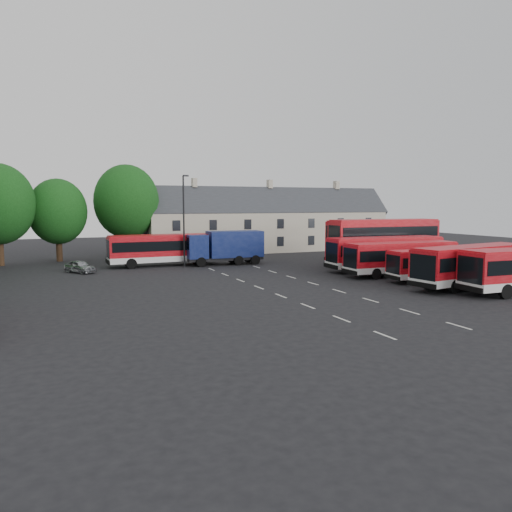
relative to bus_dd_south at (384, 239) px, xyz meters
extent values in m
plane|color=black|center=(-18.12, -9.53, -2.86)|extent=(140.00, 140.00, 0.00)
cube|color=beige|center=(-18.12, -23.53, -2.86)|extent=(0.15, 1.80, 0.01)
cube|color=beige|center=(-18.12, -19.53, -2.86)|extent=(0.15, 1.80, 0.01)
cube|color=beige|center=(-18.12, -15.53, -2.86)|extent=(0.15, 1.80, 0.01)
cube|color=beige|center=(-18.12, -11.53, -2.86)|extent=(0.15, 1.80, 0.01)
cube|color=beige|center=(-18.12, -7.53, -2.86)|extent=(0.15, 1.80, 0.01)
cube|color=beige|center=(-18.12, -3.53, -2.86)|extent=(0.15, 1.80, 0.01)
cube|color=beige|center=(-18.12, 0.47, -2.86)|extent=(0.15, 1.80, 0.01)
cube|color=beige|center=(-18.12, 4.47, -2.86)|extent=(0.15, 1.80, 0.01)
cube|color=beige|center=(-18.12, 8.47, -2.86)|extent=(0.15, 1.80, 0.01)
cube|color=beige|center=(-13.12, -23.53, -2.86)|extent=(0.15, 1.80, 0.01)
cube|color=beige|center=(-13.12, -19.53, -2.86)|extent=(0.15, 1.80, 0.01)
cube|color=beige|center=(-13.12, -15.53, -2.86)|extent=(0.15, 1.80, 0.01)
cube|color=beige|center=(-13.12, -11.53, -2.86)|extent=(0.15, 1.80, 0.01)
cube|color=beige|center=(-13.12, -7.53, -2.86)|extent=(0.15, 1.80, 0.01)
cube|color=beige|center=(-13.12, -3.53, -2.86)|extent=(0.15, 1.80, 0.01)
cube|color=beige|center=(-13.12, 0.47, -2.86)|extent=(0.15, 1.80, 0.01)
cube|color=beige|center=(-13.12, 4.47, -2.86)|extent=(0.15, 1.80, 0.01)
cube|color=beige|center=(-13.12, 8.47, -2.86)|extent=(0.15, 1.80, 0.01)
cylinder|color=black|center=(-38.12, 16.47, -0.85)|extent=(0.70, 0.70, 4.02)
cylinder|color=black|center=(-32.12, 18.47, -1.11)|extent=(0.70, 0.70, 3.50)
ellipsoid|color=#103C10|center=(-32.12, 18.47, 2.95)|extent=(6.60, 6.60, 7.59)
cylinder|color=black|center=(-24.12, 19.47, -0.76)|extent=(0.70, 0.70, 4.20)
ellipsoid|color=#103C10|center=(-24.12, 19.47, 4.11)|extent=(7.92, 7.92, 9.11)
cube|color=beige|center=(-4.12, 20.47, -0.11)|extent=(35.00, 7.00, 5.50)
cube|color=#2D3035|center=(-4.12, 20.47, 2.64)|extent=(35.70, 7.13, 7.13)
cube|color=beige|center=(-15.12, 20.47, 6.60)|extent=(0.60, 0.90, 1.20)
cube|color=beige|center=(-4.12, 20.47, 6.60)|extent=(0.60, 0.90, 1.20)
cube|color=beige|center=(6.88, 20.47, 6.60)|extent=(0.60, 0.90, 1.20)
cylinder|color=black|center=(-4.10, -18.97, -2.32)|extent=(1.10, 0.36, 1.08)
cube|color=silver|center=(-2.30, -14.20, -2.03)|extent=(12.09, 4.35, 0.59)
cube|color=#AF0A14|center=(-2.30, -14.20, -0.69)|extent=(12.09, 4.35, 2.10)
cube|color=black|center=(-2.30, -14.20, -0.63)|extent=(11.63, 4.35, 1.02)
cube|color=#AF0A14|center=(-2.30, -14.20, 0.42)|extent=(11.84, 4.21, 0.13)
cylinder|color=black|center=(-5.87, -15.94, -2.33)|extent=(1.11, 0.45, 1.07)
cylinder|color=black|center=(1.27, -12.46, -2.33)|extent=(1.11, 0.45, 1.07)
cube|color=silver|center=(-2.26, -10.75, -2.18)|extent=(9.90, 2.94, 0.49)
cube|color=#AF0A14|center=(-2.26, -10.75, -1.07)|extent=(9.90, 2.94, 1.73)
cube|color=black|center=(-2.26, -10.75, -1.02)|extent=(9.51, 2.96, 0.84)
cube|color=#AF0A14|center=(-2.26, -10.75, -0.16)|extent=(9.70, 2.83, 0.11)
cylinder|color=black|center=(-5.45, -11.52, -2.42)|extent=(0.90, 0.31, 0.89)
cylinder|color=black|center=(0.93, -9.99, -2.42)|extent=(0.90, 0.31, 0.89)
cube|color=silver|center=(-3.28, -6.79, -2.08)|extent=(11.17, 2.90, 0.55)
cube|color=#AF0A14|center=(-3.28, -6.79, -0.82)|extent=(11.17, 2.90, 1.97)
cube|color=black|center=(-3.28, -6.79, -0.77)|extent=(10.73, 2.95, 0.96)
cube|color=#AF0A14|center=(-3.28, -6.79, 0.21)|extent=(10.95, 2.80, 0.12)
cylinder|color=black|center=(-6.87, -7.80, -2.36)|extent=(1.02, 0.32, 1.01)
cylinder|color=black|center=(0.31, -5.77, -2.36)|extent=(1.02, 0.32, 1.01)
cube|color=silver|center=(-2.47, -3.35, -2.02)|extent=(12.16, 3.53, 0.60)
cube|color=#AF0A14|center=(-2.47, -3.35, -0.65)|extent=(12.16, 3.53, 2.13)
cube|color=black|center=(-2.47, -3.35, -0.60)|extent=(11.69, 3.56, 1.04)
cube|color=#AF0A14|center=(-2.47, -3.35, 0.47)|extent=(11.91, 3.40, 0.13)
cylinder|color=black|center=(-6.39, -4.33, -2.32)|extent=(1.11, 0.38, 1.09)
cylinder|color=black|center=(1.44, -2.38, -2.32)|extent=(1.11, 0.38, 1.09)
cube|color=silver|center=(0.00, 0.00, -2.00)|extent=(12.40, 3.49, 0.61)
cube|color=#AF0A14|center=(0.00, 0.00, 0.17)|extent=(12.40, 3.49, 3.73)
cube|color=black|center=(0.00, 0.00, -0.55)|extent=(11.92, 3.52, 1.06)
cube|color=#AF0A14|center=(0.00, 0.00, 2.10)|extent=(12.15, 3.36, 0.13)
cylinder|color=black|center=(-3.99, -1.03, -2.31)|extent=(1.13, 0.38, 1.11)
cylinder|color=black|center=(3.99, 1.03, -2.31)|extent=(1.13, 0.38, 1.11)
cube|color=black|center=(0.00, 0.00, 0.90)|extent=(11.92, 3.52, 1.06)
cube|color=silver|center=(0.63, 2.45, -2.03)|extent=(12.09, 3.76, 0.59)
cube|color=#AF0A14|center=(0.63, 2.45, 0.08)|extent=(12.09, 3.76, 3.62)
cube|color=black|center=(0.63, 2.45, -0.62)|extent=(11.62, 3.78, 1.03)
cube|color=#AF0A14|center=(0.63, 2.45, 1.95)|extent=(11.84, 3.63, 0.13)
cylinder|color=black|center=(-3.05, 0.90, -2.32)|extent=(1.10, 0.40, 1.08)
cylinder|color=black|center=(4.31, 4.01, -2.32)|extent=(1.10, 0.40, 1.08)
cube|color=black|center=(0.63, 2.45, 0.78)|extent=(11.62, 3.78, 1.03)
cube|color=silver|center=(-21.75, 9.41, -2.02)|extent=(11.96, 2.74, 0.60)
cube|color=#AF0A14|center=(-21.75, 9.41, -0.66)|extent=(11.96, 2.74, 2.12)
cube|color=black|center=(-21.75, 9.41, -0.61)|extent=(11.48, 2.81, 1.03)
cube|color=#AF0A14|center=(-21.75, 9.41, 0.45)|extent=(11.72, 2.63, 0.13)
cylinder|color=black|center=(-25.57, 8.18, -2.32)|extent=(1.09, 0.31, 1.09)
cylinder|color=black|center=(-17.92, 10.65, -2.32)|extent=(1.09, 0.31, 1.09)
cube|color=black|center=(-15.50, 7.84, -2.18)|extent=(8.52, 2.62, 0.32)
cube|color=#0E1B54|center=(-18.66, 7.99, -0.76)|extent=(2.23, 2.73, 2.53)
cube|color=black|center=(-19.66, 8.03, -0.38)|extent=(0.21, 2.24, 1.26)
cube|color=#0E1B54|center=(-14.29, 7.79, -0.60)|extent=(6.12, 2.91, 2.85)
cylinder|color=black|center=(-18.50, 6.79, -2.34)|extent=(1.07, 0.34, 1.05)
cylinder|color=black|center=(-12.25, 8.89, -2.34)|extent=(1.07, 0.34, 1.05)
imported|color=#979A9E|center=(-30.65, 7.20, -2.25)|extent=(3.16, 3.84, 1.23)
cylinder|color=black|center=(-20.14, 7.50, 1.95)|extent=(0.17, 0.17, 9.62)
cube|color=black|center=(-19.85, 7.52, 6.76)|extent=(0.60, 0.29, 0.17)
camera|label=1|loc=(-34.07, -43.77, 3.84)|focal=35.00mm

